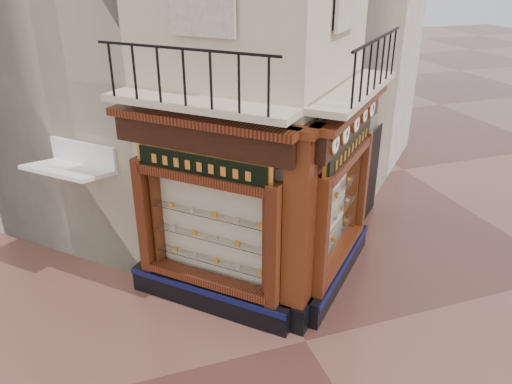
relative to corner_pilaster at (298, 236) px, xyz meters
name	(u,v)px	position (x,y,z in m)	size (l,w,h in m)	color
ground	(305,341)	(0.00, -0.50, -1.95)	(80.00, 80.00, 0.00)	#482621
shopfront_left	(206,220)	(-1.41, 1.07, 0.03)	(2.86, 2.86, 3.98)	black
shopfront_right	(341,199)	(1.41, 1.07, 0.03)	(2.86, 2.86, 3.98)	black
corner_pilaster	(298,236)	(0.00, 0.00, 0.00)	(0.85, 0.85, 3.98)	black
balcony	(280,96)	(0.00, 0.99, 2.27)	(5.94, 2.97, 1.03)	beige
clock_a	(335,144)	(0.57, -0.03, 1.67)	(0.30, 0.30, 0.37)	#D38746
clock_b	(345,134)	(0.99, 0.39, 1.67)	(0.32, 0.32, 0.40)	#D38746
clock_c	(356,123)	(1.47, 0.87, 1.67)	(0.29, 0.29, 0.36)	#D38746
clock_d	(364,115)	(1.90, 1.30, 1.67)	(0.26, 0.26, 0.31)	#D38746
clock_e	(371,108)	(2.31, 1.71, 1.67)	(0.33, 0.33, 0.41)	#D38746
awning	(87,275)	(-3.74, 3.03, -1.95)	(1.68, 1.01, 0.08)	white
signboard_left	(201,166)	(-1.46, 1.01, 1.15)	(2.01, 2.01, 0.54)	#F1AE46
signboard_right	(349,147)	(1.46, 1.01, 1.15)	(2.10, 2.10, 0.56)	#F1AE46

